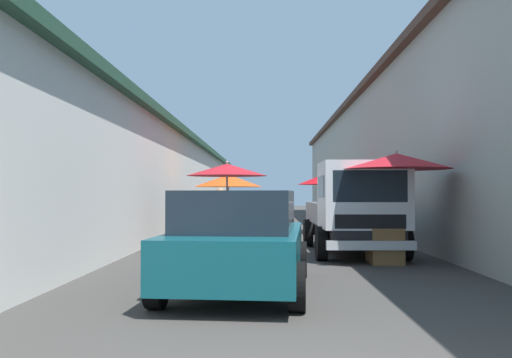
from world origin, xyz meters
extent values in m
plane|color=#3D3A38|center=(13.50, 0.00, 0.00)|extent=(90.00, 90.00, 0.00)
cube|color=silver|center=(15.75, 6.95, 1.80)|extent=(49.50, 7.00, 3.59)
cube|color=#284C38|center=(15.75, 6.95, 3.71)|extent=(49.80, 7.50, 0.24)
cube|color=#A39E93|center=(15.75, -6.95, 2.67)|extent=(49.50, 7.00, 5.33)
cube|color=#4C3328|center=(15.75, -6.95, 5.45)|extent=(49.80, 7.50, 0.24)
cylinder|color=#9E9EA3|center=(15.85, -1.94, 1.09)|extent=(0.06, 0.06, 2.17)
cone|color=red|center=(15.85, -1.94, 1.95)|extent=(2.26, 2.26, 0.44)
sphere|color=#9E9EA3|center=(15.85, -1.94, 2.21)|extent=(0.07, 0.07, 0.07)
cube|color=olive|center=(15.92, -1.73, 0.40)|extent=(0.91, 0.64, 0.81)
sphere|color=orange|center=(15.67, -1.84, 0.90)|extent=(0.09, 0.09, 0.09)
sphere|color=orange|center=(15.98, -1.92, 0.85)|extent=(0.09, 0.09, 0.09)
sphere|color=orange|center=(15.84, -1.60, 0.85)|extent=(0.09, 0.09, 0.09)
cylinder|color=#9E9EA3|center=(7.52, -2.29, 1.11)|extent=(0.06, 0.06, 2.21)
cone|color=red|center=(7.52, -2.29, 2.06)|extent=(2.17, 2.17, 0.32)
sphere|color=#9E9EA3|center=(7.52, -2.29, 2.25)|extent=(0.07, 0.07, 0.07)
cube|color=brown|center=(7.74, -2.09, 0.36)|extent=(0.83, 0.63, 0.72)
sphere|color=orange|center=(7.49, -2.05, 0.77)|extent=(0.09, 0.09, 0.09)
sphere|color=orange|center=(7.52, -2.09, 0.77)|extent=(0.09, 0.09, 0.09)
sphere|color=orange|center=(7.72, -2.14, 0.82)|extent=(0.09, 0.09, 0.09)
sphere|color=orange|center=(7.72, -2.28, 0.77)|extent=(0.09, 0.09, 0.09)
sphere|color=orange|center=(7.98, -2.27, 0.77)|extent=(0.09, 0.09, 0.09)
cylinder|color=#9E9EA3|center=(10.89, 1.34, 1.10)|extent=(0.06, 0.06, 2.20)
cone|color=red|center=(10.89, 1.34, 2.04)|extent=(2.13, 2.13, 0.32)
sphere|color=#9E9EA3|center=(10.89, 1.34, 2.24)|extent=(0.07, 0.07, 0.07)
cube|color=brown|center=(10.85, 1.41, 0.39)|extent=(0.99, 0.62, 0.79)
sphere|color=orange|center=(10.92, 1.40, 0.83)|extent=(0.09, 0.09, 0.09)
sphere|color=orange|center=(10.81, 1.37, 0.88)|extent=(0.09, 0.09, 0.09)
sphere|color=orange|center=(10.79, 1.27, 0.83)|extent=(0.09, 0.09, 0.09)
sphere|color=orange|center=(10.66, 1.35, 0.83)|extent=(0.09, 0.09, 0.09)
sphere|color=orange|center=(11.02, 1.41, 0.83)|extent=(0.09, 0.09, 0.09)
sphere|color=orange|center=(11.02, 1.38, 0.83)|extent=(0.09, 0.09, 0.09)
cylinder|color=#9E9EA3|center=(14.91, 1.60, 1.03)|extent=(0.06, 0.06, 2.05)
cone|color=#D84C14|center=(14.91, 1.60, 1.84)|extent=(2.33, 2.33, 0.42)
sphere|color=#9E9EA3|center=(14.91, 1.60, 2.09)|extent=(0.07, 0.07, 0.07)
cube|color=#9E7547|center=(14.91, 1.42, 0.39)|extent=(0.86, 0.69, 0.78)
sphere|color=orange|center=(14.81, 1.21, 0.83)|extent=(0.09, 0.09, 0.09)
sphere|color=orange|center=(14.92, 1.53, 0.88)|extent=(0.09, 0.09, 0.09)
sphere|color=orange|center=(14.74, 1.19, 0.83)|extent=(0.09, 0.09, 0.09)
sphere|color=orange|center=(15.02, 1.39, 0.83)|extent=(0.09, 0.09, 0.09)
cube|color=#0F4C56|center=(4.64, 0.69, 0.57)|extent=(4.02, 2.02, 0.64)
cube|color=#19232D|center=(4.49, 0.70, 1.17)|extent=(2.45, 1.69, 0.56)
cube|color=black|center=(6.54, 0.53, 0.35)|extent=(0.23, 1.65, 0.20)
cube|color=silver|center=(6.61, 1.12, 0.63)|extent=(0.08, 0.24, 0.14)
cube|color=silver|center=(6.51, -0.05, 0.63)|extent=(0.08, 0.24, 0.14)
cylinder|color=black|center=(6.03, 1.44, 0.30)|extent=(0.61, 0.25, 0.60)
cylinder|color=black|center=(5.89, -0.28, 0.30)|extent=(0.61, 0.25, 0.60)
cylinder|color=black|center=(3.38, 1.65, 0.30)|extent=(0.61, 0.25, 0.60)
cylinder|color=black|center=(3.25, -0.07, 0.30)|extent=(0.61, 0.25, 0.60)
cube|color=black|center=(9.78, -1.71, 0.50)|extent=(4.82, 1.53, 0.36)
cube|color=silver|center=(8.15, -1.73, 1.38)|extent=(1.56, 1.77, 1.40)
cube|color=#19232D|center=(7.41, -1.74, 1.55)|extent=(0.08, 1.47, 0.63)
cube|color=#19232D|center=(8.15, -1.73, 1.55)|extent=(1.07, 1.79, 0.45)
cube|color=black|center=(7.40, -1.74, 0.86)|extent=(0.08, 1.40, 0.28)
cube|color=silver|center=(7.32, -1.74, 0.40)|extent=(0.14, 1.75, 0.18)
cube|color=gray|center=(10.61, -2.52, 0.93)|extent=(3.16, 0.10, 0.50)
cube|color=gray|center=(10.59, -0.88, 0.93)|extent=(3.16, 0.10, 0.50)
cube|color=gray|center=(12.15, -1.68, 0.93)|extent=(0.08, 1.65, 0.50)
cylinder|color=black|center=(8.16, -2.60, 0.36)|extent=(0.72, 0.23, 0.72)
cylinder|color=black|center=(8.14, -0.85, 0.36)|extent=(0.72, 0.23, 0.72)
cylinder|color=black|center=(11.23, -2.57, 0.36)|extent=(0.72, 0.23, 0.72)
cylinder|color=black|center=(11.21, -0.82, 0.36)|extent=(0.72, 0.23, 0.72)
cylinder|color=#665B4C|center=(9.34, 1.31, 0.38)|extent=(0.14, 0.14, 0.77)
cylinder|color=#665B4C|center=(9.30, 1.46, 0.38)|extent=(0.14, 0.14, 0.77)
cube|color=#33518C|center=(9.32, 1.38, 1.05)|extent=(0.30, 0.48, 0.57)
sphere|color=#A57A5B|center=(9.32, 1.38, 1.44)|extent=(0.21, 0.21, 0.21)
cylinder|color=#33518C|center=(9.38, 1.12, 1.08)|extent=(0.08, 0.08, 0.52)
cylinder|color=#33518C|center=(9.25, 1.65, 1.08)|extent=(0.08, 0.08, 0.52)
cylinder|color=black|center=(12.91, 2.09, 0.22)|extent=(0.45, 0.16, 0.44)
cylinder|color=black|center=(11.68, 1.89, 0.22)|extent=(0.45, 0.18, 0.44)
cube|color=silver|center=(12.24, 1.98, 0.27)|extent=(0.93, 0.42, 0.08)
ellipsoid|color=black|center=(11.95, 1.93, 0.64)|extent=(0.59, 0.34, 0.20)
cube|color=silver|center=(12.86, 2.08, 0.67)|extent=(0.19, 0.34, 0.56)
cylinder|color=silver|center=(12.79, 2.07, 0.77)|extent=(0.28, 0.10, 0.68)
cylinder|color=black|center=(12.71, 2.06, 1.12)|extent=(0.55, 0.12, 0.04)
camera|label=1|loc=(-3.16, 0.30, 1.41)|focal=37.54mm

